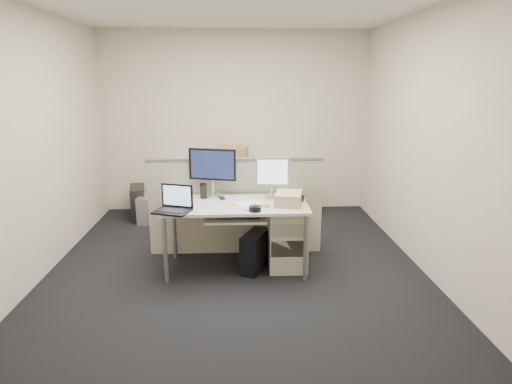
{
  "coord_description": "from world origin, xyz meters",
  "views": [
    {
      "loc": [
        0.02,
        -4.3,
        1.99
      ],
      "look_at": [
        0.22,
        0.15,
        0.81
      ],
      "focal_mm": 30.0,
      "sensor_mm": 36.0,
      "label": 1
    }
  ],
  "objects_px": {
    "desk": "(236,209)",
    "monitor_main": "(213,172)",
    "desk_phone": "(292,198)",
    "laptop": "(171,200)"
  },
  "relations": [
    {
      "from": "desk_phone",
      "to": "monitor_main",
      "type": "bearing_deg",
      "value": 141.74
    },
    {
      "from": "monitor_main",
      "to": "laptop",
      "type": "distance_m",
      "value": 0.72
    },
    {
      "from": "monitor_main",
      "to": "laptop",
      "type": "relative_size",
      "value": 1.57
    },
    {
      "from": "desk",
      "to": "desk_phone",
      "type": "xyz_separation_m",
      "value": [
        0.6,
        0.08,
        0.1
      ]
    },
    {
      "from": "monitor_main",
      "to": "desk_phone",
      "type": "bearing_deg",
      "value": -0.38
    },
    {
      "from": "desk",
      "to": "laptop",
      "type": "height_order",
      "value": "laptop"
    },
    {
      "from": "desk",
      "to": "laptop",
      "type": "xyz_separation_m",
      "value": [
        -0.62,
        -0.28,
        0.19
      ]
    },
    {
      "from": "desk",
      "to": "monitor_main",
      "type": "relative_size",
      "value": 2.82
    },
    {
      "from": "desk",
      "to": "monitor_main",
      "type": "bearing_deg",
      "value": 128.0
    },
    {
      "from": "desk",
      "to": "desk_phone",
      "type": "distance_m",
      "value": 0.61
    }
  ]
}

